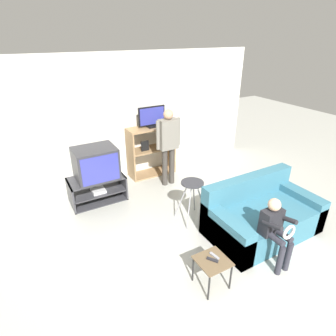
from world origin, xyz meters
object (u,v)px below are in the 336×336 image
at_px(media_shelf, 151,151).
at_px(folding_stool, 192,189).
at_px(television_flat, 152,117).
at_px(tv_stand, 97,189).
at_px(television_main, 96,163).
at_px(couch, 261,216).
at_px(remote_control_black, 212,260).
at_px(person_seated_child, 276,227).
at_px(snack_table, 212,264).
at_px(person_standing_adult, 168,141).
at_px(remote_control_white, 214,256).

xyz_separation_m(media_shelf, folding_stool, (-0.19, -1.88, 0.03)).
bearing_deg(television_flat, media_shelf, -178.91).
xyz_separation_m(tv_stand, television_main, (0.03, -0.01, 0.54)).
relative_size(folding_stool, couch, 0.41).
relative_size(media_shelf, television_flat, 1.84).
distance_m(tv_stand, folding_stool, 1.88).
distance_m(remote_control_black, person_seated_child, 0.99).
height_order(media_shelf, snack_table, media_shelf).
bearing_deg(television_main, media_shelf, 20.23).
bearing_deg(person_standing_adult, folding_stool, -102.23).
bearing_deg(remote_control_white, media_shelf, 68.85).
relative_size(folding_stool, snack_table, 1.79).
distance_m(media_shelf, person_seated_child, 3.27).
height_order(tv_stand, remote_control_white, tv_stand).
relative_size(television_flat, remote_control_white, 4.16).
height_order(television_flat, remote_control_white, television_flat).
relative_size(tv_stand, person_standing_adult, 0.63).
relative_size(remote_control_black, person_standing_adult, 0.09).
distance_m(television_main, remote_control_black, 2.77).
xyz_separation_m(tv_stand, person_seated_child, (1.62, -2.76, 0.35)).
bearing_deg(tv_stand, person_standing_adult, -3.74).
bearing_deg(folding_stool, couch, -45.90).
distance_m(media_shelf, television_flat, 0.75).
bearing_deg(folding_stool, television_main, 130.71).
bearing_deg(person_standing_adult, television_main, 176.41).
bearing_deg(television_flat, snack_table, -103.78).
relative_size(television_flat, snack_table, 1.48).
bearing_deg(television_main, folding_stool, -49.29).
xyz_separation_m(television_flat, remote_control_white, (-0.72, -3.14, -0.89)).
bearing_deg(television_main, person_standing_adult, -3.59).
bearing_deg(media_shelf, remote_control_black, -103.30).
xyz_separation_m(tv_stand, remote_control_white, (0.71, -2.64, 0.18)).
height_order(television_flat, remote_control_black, television_flat).
bearing_deg(television_main, remote_control_white, -75.51).
bearing_deg(couch, media_shelf, 102.55).
bearing_deg(tv_stand, folding_stool, -48.74).
relative_size(remote_control_white, couch, 0.08).
xyz_separation_m(television_flat, couch, (0.57, -2.70, -1.02)).
height_order(media_shelf, person_seated_child, media_shelf).
relative_size(snack_table, remote_control_black, 2.82).
height_order(folding_stool, remote_control_white, folding_stool).
height_order(tv_stand, television_flat, television_flat).
bearing_deg(television_main, remote_control_black, -76.97).
distance_m(folding_stool, person_seated_child, 1.44).
distance_m(tv_stand, remote_control_white, 2.74).
xyz_separation_m(couch, person_standing_adult, (-0.51, 2.10, 0.69)).
relative_size(television_main, media_shelf, 0.68).
bearing_deg(television_flat, couch, -78.11).
distance_m(snack_table, person_standing_adult, 2.79).
distance_m(television_main, couch, 2.99).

